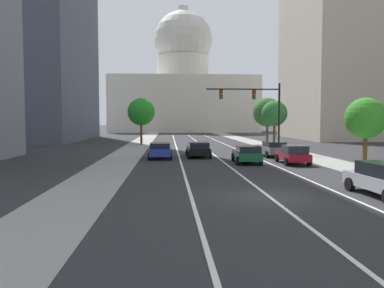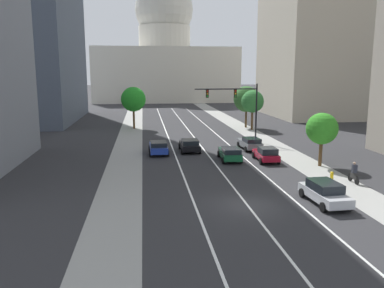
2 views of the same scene
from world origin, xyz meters
The scene contains 17 objects.
ground_plane centered at (0.00, 40.00, 0.00)m, with size 400.00×400.00×0.00m, color #2B2B2D.
sidewalk_left centered at (-8.58, 35.00, 0.01)m, with size 3.34×130.00×0.01m, color gray.
sidewalk_right centered at (8.58, 35.00, 0.01)m, with size 3.34×130.00×0.01m, color gray.
lane_stripe_left centered at (-3.45, 25.00, 0.01)m, with size 0.16×90.00×0.01m, color white.
lane_stripe_center centered at (0.00, 25.00, 0.01)m, with size 0.16×90.00×0.01m, color white.
lane_stripe_right centered at (3.45, 25.00, 0.01)m, with size 0.16×90.00×0.01m, color white.
capitol_building centered at (0.00, 96.86, 12.68)m, with size 41.00×24.53×36.27m.
car_green centered at (1.71, 13.17, 0.76)m, with size 2.15×4.48×1.42m.
car_gray centered at (5.18, 18.45, 0.75)m, with size 2.09×4.53×1.42m.
car_crimson centered at (5.17, 12.42, 0.75)m, with size 2.02×4.18×1.47m.
car_blue centered at (-5.18, 17.24, 0.75)m, with size 2.08×4.34×1.42m.
car_black centered at (-1.73, 18.17, 0.74)m, with size 2.13×4.22×1.39m.
traffic_signal_mast centered at (4.85, 23.28, 5.11)m, with size 7.81×0.39×7.24m.
street_tree_near_right centered at (9.59, 9.99, 3.51)m, with size 2.92×2.92×4.99m.
street_tree_mid_left centered at (-8.18, 36.99, 4.51)m, with size 3.76×3.76×6.41m.
street_tree_far_right centered at (9.60, 33.62, 4.26)m, with size 3.38×3.38×5.97m.
street_tree_mid_right centered at (9.30, 36.07, 4.46)m, with size 4.02×4.02×6.48m.
Camera 1 is at (-4.45, -16.59, 3.40)m, focal length 35.98 mm.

